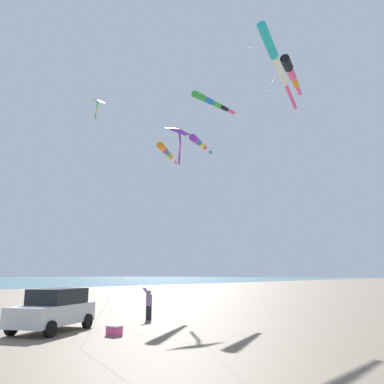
# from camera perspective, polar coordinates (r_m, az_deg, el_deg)

# --- Properties ---
(ground_plane) EXTENTS (600.00, 600.00, 0.00)m
(ground_plane) POSITION_cam_1_polar(r_m,az_deg,el_deg) (26.30, -21.14, -16.30)
(ground_plane) COLOR #756654
(parked_car) EXTENTS (3.37, 4.68, 1.85)m
(parked_car) POSITION_cam_1_polar(r_m,az_deg,el_deg) (19.71, -19.02, -15.48)
(parked_car) COLOR silver
(parked_car) RESTS_ON ground_plane
(cooler_box) EXTENTS (0.62, 0.42, 0.42)m
(cooler_box) POSITION_cam_1_polar(r_m,az_deg,el_deg) (17.83, -10.99, -18.76)
(cooler_box) COLOR #EF4C93
(cooler_box) RESTS_ON ground_plane
(person_adult_flyer) EXTENTS (0.60, 0.64, 1.78)m
(person_adult_flyer) POSITION_cam_1_polar(r_m,az_deg,el_deg) (23.35, -6.17, -15.29)
(person_adult_flyer) COLOR #232328
(person_adult_flyer) RESTS_ON ground_plane
(person_child_green_jacket) EXTENTS (0.42, 0.45, 1.25)m
(person_child_green_jacket) POSITION_cam_1_polar(r_m,az_deg,el_deg) (27.73, -18.52, -14.77)
(person_child_green_jacket) COLOR silver
(person_child_green_jacket) RESTS_ON ground_plane
(kite_windsock_long_streamer_right) EXTENTS (1.06, 9.04, 15.59)m
(kite_windsock_long_streamer_right) POSITION_cam_1_polar(r_m,az_deg,el_deg) (30.87, 2.98, 12.54)
(kite_windsock_long_streamer_right) COLOR green
(kite_windsock_long_streamer_right) RESTS_ON ground_plane
(kite_windsock_red_high_left) EXTENTS (5.20, 18.70, 21.36)m
(kite_windsock_red_high_left) POSITION_cam_1_polar(r_m,az_deg,el_deg) (39.55, 13.83, 16.23)
(kite_windsock_red_high_left) COLOR black
(kite_windsock_red_high_left) RESTS_ON ground_plane
(kite_windsock_yellow_midlevel) EXTENTS (6.74, 13.27, 13.15)m
(kite_windsock_yellow_midlevel) POSITION_cam_1_polar(r_m,az_deg,el_deg) (34.84, -3.70, 5.70)
(kite_windsock_yellow_midlevel) COLOR orange
(kite_windsock_yellow_midlevel) RESTS_ON ground_plane
(kite_windsock_black_fish_shape) EXTENTS (1.84, 14.86, 13.42)m
(kite_windsock_black_fish_shape) POSITION_cam_1_polar(r_m,az_deg,el_deg) (33.45, 1.07, 6.94)
(kite_windsock_black_fish_shape) COLOR purple
(kite_windsock_black_fish_shape) RESTS_ON ground_plane
(kite_delta_long_streamer_left) EXTENTS (8.40, 3.05, 16.21)m
(kite_delta_long_streamer_left) POSITION_cam_1_polar(r_m,az_deg,el_deg) (33.41, -13.28, 12.33)
(kite_delta_long_streamer_left) COLOR green
(kite_delta_long_streamer_left) RESTS_ON ground_plane
(kite_delta_green_low_center) EXTENTS (1.73, 11.57, 15.24)m
(kite_delta_green_low_center) POSITION_cam_1_polar(r_m,az_deg,el_deg) (35.14, -1.73, 8.54)
(kite_delta_green_low_center) COLOR purple
(kite_delta_green_low_center) RESTS_ON ground_plane
(kite_windsock_white_trailing) EXTENTS (4.70, 10.87, 13.40)m
(kite_windsock_white_trailing) POSITION_cam_1_polar(r_m,az_deg,el_deg) (20.48, 11.67, 18.20)
(kite_windsock_white_trailing) COLOR #1EB7C6
(kite_windsock_white_trailing) RESTS_ON ground_plane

